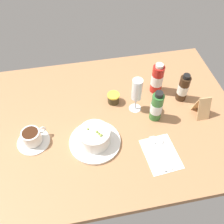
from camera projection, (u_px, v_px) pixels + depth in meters
The scene contains 10 objects.
ground_plane at pixel (118, 119), 116.41cm from camera, with size 110.00×84.00×3.00cm, color #A8754C.
porridge_bowl at pixel (95, 138), 103.76cm from camera, with size 21.38×21.38×8.62cm.
cutlery_setting at pixel (161, 153), 103.11cm from camera, with size 14.36×18.09×0.90cm.
coffee_cup at pixel (32, 138), 104.54cm from camera, with size 13.61×13.61×6.66cm.
wine_glass at pixel (137, 91), 109.94cm from camera, with size 5.64×5.64×17.71cm.
jam_jar at pixel (113, 98), 119.47cm from camera, with size 5.70×5.70×4.91cm.
sauce_bottle_green at pixel (157, 107), 109.83cm from camera, with size 5.24×5.24×15.81cm.
sauce_bottle_brown at pixel (183, 88), 117.65cm from camera, with size 4.92×4.92×14.87cm.
sauce_bottle_red at pixel (157, 79), 120.66cm from camera, with size 5.64×5.64×16.17cm.
menu_card at pixel (202, 106), 112.52cm from camera, with size 5.67×7.28×10.68cm.
Camera 1 is at (-16.26, -70.41, 89.86)cm, focal length 40.88 mm.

